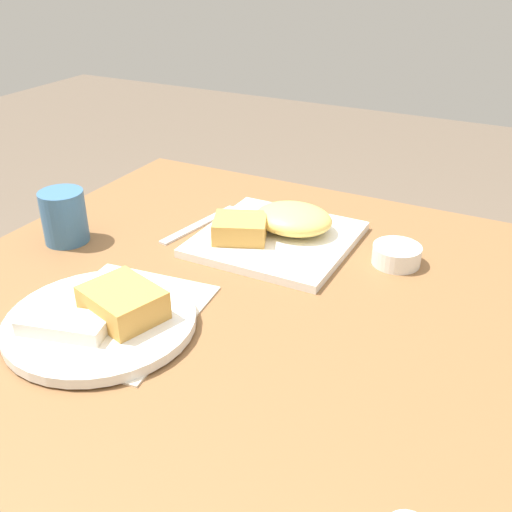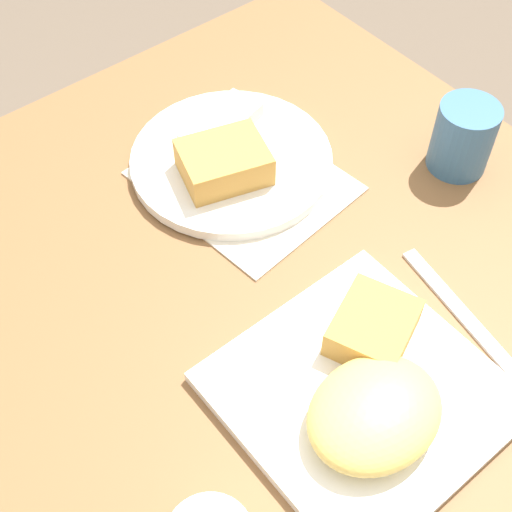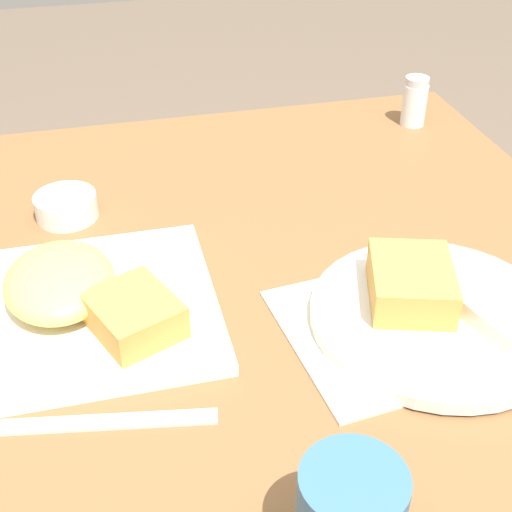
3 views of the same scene
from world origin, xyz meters
name	(u,v)px [view 2 (image 2 of 3)]	position (x,y,z in m)	size (l,w,h in m)	color
dining_table	(243,344)	(0.00, 0.00, 0.68)	(0.90, 0.87, 0.78)	brown
menu_card	(244,181)	(0.11, 0.13, 0.78)	(0.22, 0.26, 0.00)	beige
plate_square_near	(367,392)	(0.02, -0.17, 0.80)	(0.25, 0.25, 0.06)	white
plate_oval_far	(229,158)	(0.11, 0.17, 0.80)	(0.25, 0.25, 0.05)	white
butter_knife	(462,313)	(0.17, -0.17, 0.78)	(0.05, 0.19, 0.00)	silver
coffee_mug	(463,137)	(0.34, -0.01, 0.82)	(0.07, 0.07, 0.09)	#386693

